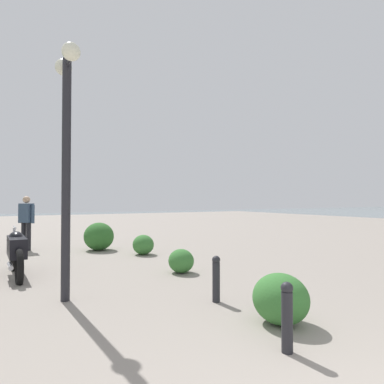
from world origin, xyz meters
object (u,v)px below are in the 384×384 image
(motorcycle, at_px, (16,252))
(pedestrian, at_px, (26,219))
(bollard_near, at_px, (287,316))
(bollard_mid, at_px, (216,278))
(lamppost, at_px, (66,134))

(motorcycle, xyz_separation_m, pedestrian, (3.83, -0.43, 0.49))
(pedestrian, height_order, bollard_near, pedestrian)
(bollard_mid, bearing_deg, motorcycle, 36.54)
(bollard_near, bearing_deg, lamppost, 29.25)
(bollard_near, distance_m, bollard_mid, 1.86)
(lamppost, distance_m, bollard_mid, 3.32)
(bollard_near, height_order, bollard_mid, bollard_near)
(bollard_mid, bearing_deg, bollard_near, 169.77)
(bollard_mid, bearing_deg, lamppost, 58.81)
(lamppost, bearing_deg, bollard_mid, -121.19)
(motorcycle, xyz_separation_m, bollard_near, (-5.41, -2.32, -0.12))
(motorcycle, relative_size, pedestrian, 1.27)
(bollard_near, bearing_deg, motorcycle, 23.23)
(motorcycle, bearing_deg, lamppost, -165.58)
(lamppost, relative_size, bollard_near, 5.40)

